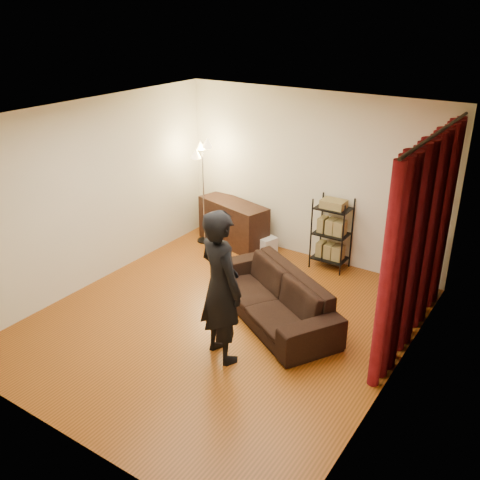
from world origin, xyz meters
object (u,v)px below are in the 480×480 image
Objects in this scene: wire_shelf at (331,234)px; storage_boxes at (264,244)px; sofa at (272,296)px; media_cabinet at (233,223)px; floor_lamp at (204,193)px; person at (221,287)px.

storage_boxes is at bearing 165.18° from wire_shelf.
sofa is 2.47m from media_cabinet.
floor_lamp is at bearing -143.22° from media_cabinet.
storage_boxes is at bearing 9.07° from floor_lamp.
floor_lamp is at bearing -170.93° from storage_boxes.
floor_lamp is (-2.27, -0.28, 0.32)m from wire_shelf.
sofa is at bearing -29.37° from media_cabinet.
sofa is 1.89× the size of wire_shelf.
storage_boxes is (0.64, -0.02, -0.24)m from media_cabinet.
floor_lamp is at bearing 167.10° from wire_shelf.
storage_boxes is 0.30× the size of wire_shelf.
wire_shelf reaches higher than storage_boxes.
person reaches higher than media_cabinet.
media_cabinet is 1.80m from wire_shelf.
sofa is 1.81m from wire_shelf.
storage_boxes is at bearing 12.89° from media_cabinet.
storage_boxes is 1.36m from floor_lamp.
storage_boxes is 1.23m from wire_shelf.
floor_lamp reaches higher than media_cabinet.
person is at bearing -111.66° from wire_shelf.
person is at bearing -49.69° from floor_lamp.
floor_lamp is at bearing -26.64° from person.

